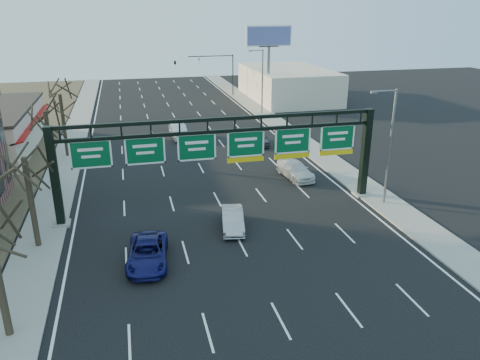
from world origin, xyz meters
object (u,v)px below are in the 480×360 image
object	(u,v)px
sign_gantry	(224,151)
car_silver_sedan	(233,220)
car_white_wagon	(295,170)
car_blue_suv	(148,253)

from	to	relation	value
sign_gantry	car_silver_sedan	bearing A→B (deg)	-92.54
sign_gantry	car_silver_sedan	world-z (taller)	sign_gantry
sign_gantry	car_white_wagon	bearing A→B (deg)	34.88
car_blue_suv	car_silver_sedan	distance (m)	6.92
car_silver_sedan	car_white_wagon	distance (m)	11.85
car_silver_sedan	car_white_wagon	bearing A→B (deg)	58.03
car_blue_suv	car_white_wagon	bearing A→B (deg)	47.84
sign_gantry	car_white_wagon	size ratio (longest dim) A/B	4.98
car_silver_sedan	car_white_wagon	world-z (taller)	car_white_wagon
car_blue_suv	car_silver_sedan	world-z (taller)	car_blue_suv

